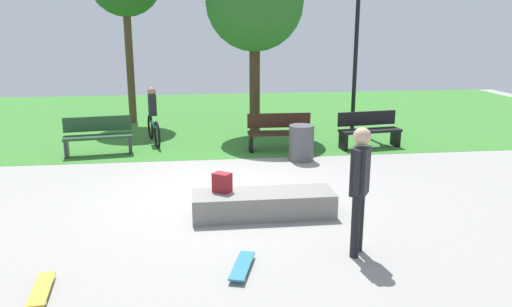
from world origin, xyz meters
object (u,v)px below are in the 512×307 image
at_px(tree_broad_elm, 255,3).
at_px(concrete_ledge, 263,204).
at_px(skateboard_by_ledge, 242,266).
at_px(skateboard_spare, 42,289).
at_px(lamp_post, 356,45).
at_px(park_bench_far_left, 369,129).
at_px(backpack_on_ledge, 222,182).
at_px(park_bench_near_lamppost, 280,131).
at_px(skater_performing_trick, 360,181).
at_px(trash_bin, 301,143).
at_px(park_bench_center_lawn, 98,135).
at_px(cyclist_on_bicycle, 153,120).

bearing_deg(tree_broad_elm, concrete_ledge, -95.68).
bearing_deg(skateboard_by_ledge, tree_broad_elm, 81.96).
distance_m(concrete_ledge, skateboard_spare, 3.64).
bearing_deg(concrete_ledge, tree_broad_elm, 84.32).
bearing_deg(concrete_ledge, lamp_post, 60.88).
relative_size(park_bench_far_left, lamp_post, 0.40).
relative_size(backpack_on_ledge, park_bench_near_lamppost, 0.20).
relative_size(skateboard_spare, tree_broad_elm, 0.16).
height_order(skater_performing_trick, trash_bin, skater_performing_trick).
bearing_deg(trash_bin, lamp_post, 54.07).
height_order(skateboard_by_ledge, skateboard_spare, same).
relative_size(park_bench_near_lamppost, park_bench_center_lawn, 0.98).
distance_m(skateboard_spare, tree_broad_elm, 10.01).
xyz_separation_m(skater_performing_trick, park_bench_far_left, (2.27, 5.96, -0.57)).
xyz_separation_m(skateboard_spare, park_bench_center_lawn, (-0.50, 6.64, 0.42)).
bearing_deg(park_bench_center_lawn, concrete_ledge, -52.66).
bearing_deg(tree_broad_elm, backpack_on_ledge, -101.65).
distance_m(skateboard_by_ledge, cyclist_on_bicycle, 7.61).
xyz_separation_m(skateboard_spare, trash_bin, (4.27, 5.49, 0.35)).
relative_size(skater_performing_trick, tree_broad_elm, 0.35).
height_order(concrete_ledge, trash_bin, trash_bin).
xyz_separation_m(skateboard_by_ledge, park_bench_center_lawn, (-2.89, 6.36, 0.42)).
bearing_deg(skateboard_spare, park_bench_near_lamppost, 58.87).
bearing_deg(backpack_on_ledge, skater_performing_trick, 173.88).
bearing_deg(park_bench_far_left, backpack_on_ledge, -133.22).
bearing_deg(cyclist_on_bicycle, park_bench_far_left, -11.81).
xyz_separation_m(skateboard_spare, tree_broad_elm, (3.57, 8.64, 3.59)).
xyz_separation_m(skateboard_spare, cyclist_on_bicycle, (0.74, 7.69, 0.57)).
bearing_deg(park_bench_center_lawn, skateboard_spare, -85.72).
bearing_deg(skateboard_spare, backpack_on_ledge, 45.21).
relative_size(lamp_post, cyclist_on_bicycle, 2.30).
distance_m(backpack_on_ledge, park_bench_center_lawn, 5.16).
bearing_deg(cyclist_on_bicycle, park_bench_near_lamppost, -20.01).
xyz_separation_m(park_bench_near_lamppost, tree_broad_elm, (-0.37, 2.11, 3.17)).
xyz_separation_m(park_bench_near_lamppost, park_bench_center_lawn, (-4.44, 0.11, 0.00)).
distance_m(backpack_on_ledge, tree_broad_elm, 7.20).
distance_m(lamp_post, cyclist_on_bicycle, 6.08).
relative_size(skateboard_spare, park_bench_center_lawn, 0.49).
distance_m(backpack_on_ledge, lamp_post, 7.78).
bearing_deg(skateboard_spare, park_bench_center_lawn, 94.28).
bearing_deg(cyclist_on_bicycle, skater_performing_trick, -65.42).
xyz_separation_m(concrete_ledge, skateboard_spare, (-2.92, -2.16, -0.14)).
xyz_separation_m(backpack_on_ledge, skateboard_by_ledge, (0.13, -1.99, -0.50)).
distance_m(backpack_on_ledge, skateboard_spare, 3.24).
bearing_deg(park_bench_near_lamppost, park_bench_far_left, 0.26).
bearing_deg(backpack_on_ledge, tree_broad_elm, -63.57).
relative_size(concrete_ledge, lamp_post, 0.57).
relative_size(skateboard_by_ledge, tree_broad_elm, 0.16).
bearing_deg(skateboard_by_ledge, trash_bin, 70.09).
xyz_separation_m(park_bench_far_left, trash_bin, (-1.99, -1.05, -0.07)).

